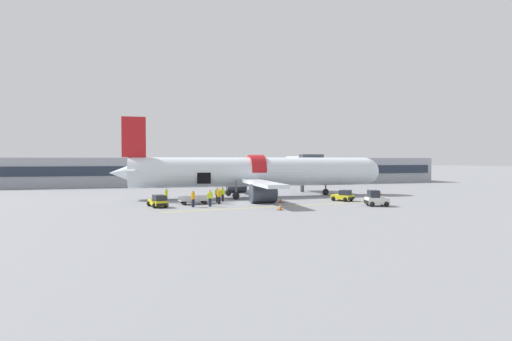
{
  "coord_description": "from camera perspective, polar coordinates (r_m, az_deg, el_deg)",
  "views": [
    {
      "loc": [
        -10.8,
        -45.32,
        5.04
      ],
      "look_at": [
        1.74,
        2.95,
        3.67
      ],
      "focal_mm": 28.0,
      "sensor_mm": 36.0,
      "label": 1
    }
  ],
  "objects": [
    {
      "name": "ground_plane",
      "position": [
        46.86,
        -1.16,
        -4.6
      ],
      "size": [
        500.0,
        500.0,
        0.0
      ],
      "primitive_type": "plane",
      "color": "gray"
    },
    {
      "name": "safety_cone_nose",
      "position": [
        59.96,
        17.29,
        -3.04
      ],
      "size": [
        0.49,
        0.49,
        0.63
      ],
      "color": "black",
      "rests_on": "ground_plane"
    },
    {
      "name": "ground_crew_supervisor",
      "position": [
        43.19,
        -6.59,
        -3.87
      ],
      "size": [
        0.62,
        0.42,
        1.8
      ],
      "color": "#1E2338",
      "rests_on": "ground_plane"
    },
    {
      "name": "jet_bridge_stub",
      "position": [
        61.62,
        6.9,
        0.83
      ],
      "size": [
        3.26,
        8.64,
        5.81
      ],
      "color": "#4C4C51",
      "rests_on": "ground_plane"
    },
    {
      "name": "baggage_cart_loading",
      "position": [
        45.68,
        -8.74,
        -4.22
      ],
      "size": [
        4.28,
        2.08,
        0.91
      ],
      "color": "#B7BABF",
      "rests_on": "ground_plane"
    },
    {
      "name": "ground_crew_marshal",
      "position": [
        47.56,
        -12.72,
        -3.47
      ],
      "size": [
        0.53,
        0.55,
        1.69
      ],
      "color": "#2D2D33",
      "rests_on": "ground_plane"
    },
    {
      "name": "safety_cone_engine_left",
      "position": [
        40.02,
        3.46,
        -5.23
      ],
      "size": [
        0.56,
        0.56,
        0.65
      ],
      "color": "black",
      "rests_on": "ground_plane"
    },
    {
      "name": "ground_crew_driver",
      "position": [
        42.85,
        -8.98,
        -3.92
      ],
      "size": [
        0.51,
        0.63,
        1.8
      ],
      "color": "#1E2338",
      "rests_on": "ground_plane"
    },
    {
      "name": "baggage_tug_rear",
      "position": [
        45.21,
        16.77,
        -3.98
      ],
      "size": [
        2.64,
        2.28,
        1.73
      ],
      "color": "silver",
      "rests_on": "ground_plane"
    },
    {
      "name": "ground_crew_helper",
      "position": [
        47.13,
        -5.55,
        -3.41
      ],
      "size": [
        0.58,
        0.57,
        1.81
      ],
      "color": "#1E2338",
      "rests_on": "ground_plane"
    },
    {
      "name": "ground_crew_loader_a",
      "position": [
        45.2,
        -5.29,
        -3.65
      ],
      "size": [
        0.55,
        0.58,
        1.76
      ],
      "color": "black",
      "rests_on": "ground_plane"
    },
    {
      "name": "apron_marking_line",
      "position": [
        43.07,
        3.34,
        -5.14
      ],
      "size": [
        24.55,
        3.88,
        0.01
      ],
      "color": "yellow",
      "rests_on": "ground_plane"
    },
    {
      "name": "airplane",
      "position": [
        53.64,
        -0.44,
        -0.3
      ],
      "size": [
        37.01,
        28.36,
        10.38
      ],
      "color": "silver",
      "rests_on": "ground_plane"
    },
    {
      "name": "terminal_strip",
      "position": [
        82.97,
        -7.08,
        -0.07
      ],
      "size": [
        99.88,
        11.02,
        5.37
      ],
      "color": "#9EA3AD",
      "rests_on": "ground_plane"
    },
    {
      "name": "baggage_tug_lead",
      "position": [
        49.78,
        12.33,
        -3.6
      ],
      "size": [
        2.68,
        2.87,
        1.34
      ],
      "color": "yellow",
      "rests_on": "ground_plane"
    },
    {
      "name": "safety_cone_wingtip",
      "position": [
        46.91,
        3.56,
        -4.26
      ],
      "size": [
        0.57,
        0.57,
        0.59
      ],
      "color": "black",
      "rests_on": "ground_plane"
    },
    {
      "name": "ground_crew_loader_b",
      "position": [
        48.2,
        -4.79,
        -3.34
      ],
      "size": [
        0.61,
        0.49,
        1.74
      ],
      "color": "black",
      "rests_on": "ground_plane"
    },
    {
      "name": "baggage_tug_mid",
      "position": [
        43.66,
        -13.84,
        -4.35
      ],
      "size": [
        2.27,
        3.36,
        1.31
      ],
      "color": "yellow",
      "rests_on": "ground_plane"
    }
  ]
}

